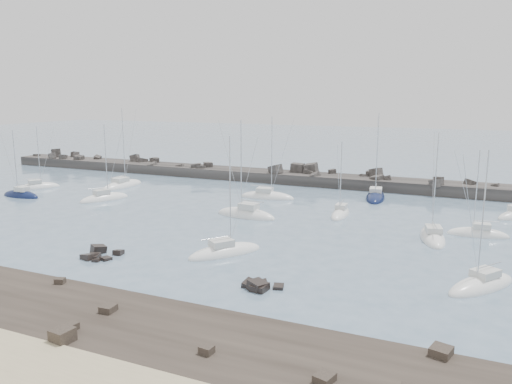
# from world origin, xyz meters

# --- Properties ---
(ground) EXTENTS (400.00, 400.00, 0.00)m
(ground) POSITION_xyz_m (0.00, 0.00, 0.00)
(ground) COLOR slate
(ground) RESTS_ON ground
(rock_shelf) EXTENTS (140.00, 12.23, 1.81)m
(rock_shelf) POSITION_xyz_m (0.03, -21.99, 0.01)
(rock_shelf) COLOR black
(rock_shelf) RESTS_ON ground
(rock_cluster_near) EXTENTS (3.56, 3.53, 1.46)m
(rock_cluster_near) POSITION_xyz_m (-3.86, -9.48, 0.11)
(rock_cluster_near) COLOR black
(rock_cluster_near) RESTS_ON ground
(rock_cluster_far) EXTENTS (3.49, 2.74, 1.43)m
(rock_cluster_far) POSITION_xyz_m (13.98, -10.58, 0.07)
(rock_cluster_far) COLOR black
(rock_cluster_far) RESTS_ON ground
(breakwater) EXTENTS (115.00, 7.08, 5.18)m
(breakwater) POSITION_xyz_m (-7.54, 38.00, 0.30)
(breakwater) COLOR #2D2A28
(breakwater) RESTS_ON ground
(sailboat_0) EXTENTS (5.76, 7.25, 11.46)m
(sailboat_0) POSITION_xyz_m (-38.27, 14.91, 0.13)
(sailboat_0) COLOR white
(sailboat_0) RESTS_ON ground
(sailboat_1) EXTENTS (3.46, 9.33, 14.43)m
(sailboat_1) POSITION_xyz_m (-25.97, 21.97, 0.14)
(sailboat_1) COLOR white
(sailboat_1) RESTS_ON ground
(sailboat_2) EXTENTS (7.03, 2.22, 11.34)m
(sailboat_2) POSITION_xyz_m (-34.95, 8.62, 0.15)
(sailboat_2) COLOR #0E183D
(sailboat_2) RESTS_ON ground
(sailboat_3) EXTENTS (5.34, 8.00, 12.31)m
(sailboat_3) POSITION_xyz_m (-21.44, 12.00, 0.14)
(sailboat_3) COLOR white
(sailboat_3) RESTS_ON ground
(sailboat_4) EXTENTS (8.77, 3.58, 13.46)m
(sailboat_4) POSITION_xyz_m (0.58, 23.30, 0.14)
(sailboat_4) COLOR white
(sailboat_4) RESTS_ON ground
(sailboat_5) EXTENTS (8.71, 3.40, 13.65)m
(sailboat_5) POSITION_xyz_m (2.64, 11.23, 0.16)
(sailboat_5) COLOR white
(sailboat_5) RESTS_ON ground
(sailboat_6) EXTENTS (2.32, 6.71, 10.67)m
(sailboat_6) POSITION_xyz_m (13.77, 16.84, 0.14)
(sailboat_6) COLOR white
(sailboat_6) RESTS_ON ground
(sailboat_7) EXTENTS (6.65, 8.01, 12.72)m
(sailboat_7) POSITION_xyz_m (7.30, -3.74, 0.13)
(sailboat_7) COLOR white
(sailboat_7) RESTS_ON ground
(sailboat_8) EXTENTS (3.96, 9.20, 14.00)m
(sailboat_8) POSITION_xyz_m (15.89, 29.77, 0.13)
(sailboat_8) COLOR #0E183D
(sailboat_8) RESTS_ON ground
(sailboat_9) EXTENTS (6.74, 2.61, 10.61)m
(sailboat_9) POSITION_xyz_m (30.43, 13.71, 0.14)
(sailboat_9) COLOR white
(sailboat_9) RESTS_ON ground
(sailboat_10) EXTENTS (4.18, 8.33, 12.67)m
(sailboat_10) POSITION_xyz_m (25.84, 10.25, 0.14)
(sailboat_10) COLOR white
(sailboat_10) RESTS_ON ground
(sailboat_11) EXTENTS (6.45, 7.82, 12.39)m
(sailboat_11) POSITION_xyz_m (30.78, -2.92, 0.13)
(sailboat_11) COLOR white
(sailboat_11) RESTS_ON ground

